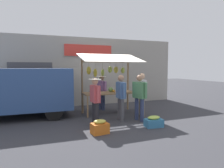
% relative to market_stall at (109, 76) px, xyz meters
% --- Properties ---
extents(ground_plane, '(40.00, 40.00, 0.00)m').
position_rel_market_stall_xyz_m(ground_plane, '(-0.01, 0.06, -1.55)').
color(ground_plane, '#38383D').
extents(street_backdrop, '(9.00, 0.30, 3.40)m').
position_rel_market_stall_xyz_m(street_backdrop, '(0.06, -2.14, 0.15)').
color(street_backdrop, '#9E998E').
rests_on(street_backdrop, ground).
extents(market_stall, '(2.50, 1.46, 2.50)m').
position_rel_market_stall_xyz_m(market_stall, '(0.00, 0.00, 0.00)').
color(market_stall, olive).
rests_on(market_stall, ground).
extents(vendor_with_sunhat, '(0.40, 0.66, 1.55)m').
position_rel_market_stall_xyz_m(vendor_with_sunhat, '(0.07, -0.69, -0.65)').
color(vendor_with_sunhat, navy).
rests_on(vendor_with_sunhat, ground).
extents(shopper_with_ponytail, '(0.41, 0.68, 1.57)m').
position_rel_market_stall_xyz_m(shopper_with_ponytail, '(1.08, 1.57, -0.63)').
color(shopper_with_ponytail, '#232328').
rests_on(shopper_with_ponytail, ground).
extents(shopper_in_grey_tee, '(0.34, 0.70, 1.69)m').
position_rel_market_stall_xyz_m(shopper_in_grey_tee, '(-1.04, 0.96, -0.57)').
color(shopper_in_grey_tee, '#726656').
rests_on(shopper_in_grey_tee, ground).
extents(shopper_in_striped_shirt, '(0.35, 0.68, 1.65)m').
position_rel_market_stall_xyz_m(shopper_in_striped_shirt, '(-0.58, 1.57, -0.60)').
color(shopper_in_striped_shirt, navy).
rests_on(shopper_in_striped_shirt, ground).
extents(shopper_with_shopping_bag, '(0.25, 0.70, 1.65)m').
position_rel_market_stall_xyz_m(shopper_with_shopping_bag, '(0.03, 1.31, -0.60)').
color(shopper_with_shopping_bag, '#4C4C51').
rests_on(shopper_with_shopping_bag, ground).
extents(parked_van, '(4.47, 2.02, 1.88)m').
position_rel_market_stall_xyz_m(parked_van, '(3.89, -0.49, -0.43)').
color(parked_van, '#2D4C84').
rests_on(parked_van, ground).
extents(produce_crate_near, '(0.59, 0.40, 0.37)m').
position_rel_market_stall_xyz_m(produce_crate_near, '(-0.63, 2.44, -1.39)').
color(produce_crate_near, teal).
rests_on(produce_crate_near, ground).
extents(produce_crate_side, '(0.52, 0.39, 0.42)m').
position_rel_market_stall_xyz_m(produce_crate_side, '(1.20, 2.43, -1.36)').
color(produce_crate_side, '#D1661E').
rests_on(produce_crate_side, ground).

